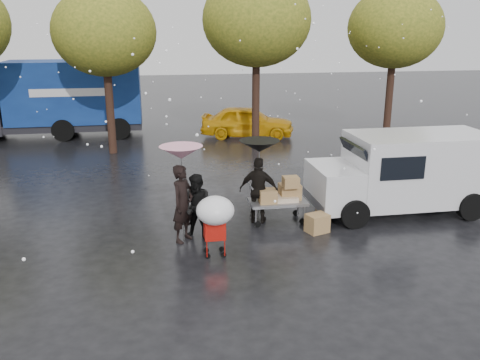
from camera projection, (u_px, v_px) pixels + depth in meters
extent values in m
plane|color=black|center=(236.00, 245.00, 12.12)|extent=(90.00, 90.00, 0.00)
imported|color=black|center=(183.00, 204.00, 12.11)|extent=(0.79, 0.83, 1.90)
imported|color=black|center=(198.00, 207.00, 12.23)|extent=(1.00, 0.93, 1.64)
imported|color=black|center=(259.00, 190.00, 13.28)|extent=(1.13, 0.79, 1.77)
cylinder|color=#4C4C4C|center=(183.00, 198.00, 12.06)|extent=(0.02, 0.02, 2.21)
cone|color=#EC618C|center=(181.00, 152.00, 11.74)|extent=(1.01, 1.01, 0.30)
sphere|color=#4C4C4C|center=(181.00, 151.00, 11.73)|extent=(0.06, 0.06, 0.06)
cylinder|color=#4C4C4C|center=(259.00, 185.00, 13.24)|extent=(0.02, 0.02, 2.08)
cone|color=black|center=(259.00, 146.00, 12.94)|extent=(1.05, 1.05, 0.30)
sphere|color=#4C4C4C|center=(259.00, 145.00, 12.93)|extent=(0.06, 0.06, 0.06)
cube|color=slate|center=(278.00, 202.00, 13.44)|extent=(1.50, 0.80, 0.08)
cylinder|color=slate|center=(250.00, 194.00, 13.25)|extent=(0.04, 0.04, 0.60)
cube|color=olive|center=(290.00, 191.00, 13.52)|extent=(0.55, 0.45, 0.40)
cube|color=olive|center=(268.00, 196.00, 13.23)|extent=(0.45, 0.40, 0.35)
cube|color=olive|center=(291.00, 182.00, 13.18)|extent=(0.40, 0.35, 0.28)
cube|color=tan|center=(280.00, 198.00, 13.42)|extent=(0.90, 0.55, 0.12)
cylinder|color=black|center=(258.00, 224.00, 13.18)|extent=(0.16, 0.05, 0.16)
cylinder|color=black|center=(253.00, 216.00, 13.78)|extent=(0.16, 0.05, 0.16)
cylinder|color=black|center=(302.00, 221.00, 13.37)|extent=(0.16, 0.05, 0.16)
cylinder|color=black|center=(296.00, 213.00, 13.98)|extent=(0.16, 0.05, 0.16)
cube|color=#A81009|center=(215.00, 228.00, 11.40)|extent=(0.47, 0.41, 0.45)
cylinder|color=#A81009|center=(215.00, 216.00, 11.12)|extent=(0.42, 0.02, 0.02)
cylinder|color=#4C4C4C|center=(215.00, 219.00, 11.14)|extent=(0.02, 0.02, 0.60)
ellipsoid|color=white|center=(215.00, 211.00, 11.08)|extent=(0.84, 0.84, 0.63)
cylinder|color=black|center=(208.00, 256.00, 11.40)|extent=(0.12, 0.04, 0.12)
cylinder|color=black|center=(206.00, 250.00, 11.70)|extent=(0.12, 0.04, 0.12)
cylinder|color=black|center=(224.00, 255.00, 11.45)|extent=(0.12, 0.04, 0.12)
cylinder|color=black|center=(222.00, 249.00, 11.76)|extent=(0.12, 0.04, 0.12)
cube|color=silver|center=(418.00, 168.00, 14.07)|extent=(3.80, 2.00, 1.90)
cube|color=silver|center=(335.00, 186.00, 13.80)|extent=(1.20, 1.95, 1.10)
cube|color=black|center=(356.00, 155.00, 13.64)|extent=(0.37, 1.70, 0.67)
cube|color=slate|center=(315.00, 201.00, 13.82)|extent=(0.12, 1.90, 0.25)
cylinder|color=black|center=(354.00, 214.00, 13.07)|extent=(0.76, 0.28, 0.76)
cylinder|color=black|center=(329.00, 191.00, 14.86)|extent=(0.76, 0.28, 0.76)
cylinder|color=black|center=(471.00, 206.00, 13.61)|extent=(0.76, 0.28, 0.76)
cylinder|color=black|center=(433.00, 185.00, 15.40)|extent=(0.76, 0.28, 0.76)
cube|color=navy|center=(75.00, 91.00, 23.66)|extent=(6.00, 2.50, 2.80)
cube|color=black|center=(56.00, 125.00, 23.94)|extent=(8.00, 2.30, 0.35)
cube|color=silver|center=(71.00, 93.00, 22.44)|extent=(3.50, 0.03, 0.35)
cylinder|color=black|center=(120.00, 128.00, 23.36)|extent=(1.00, 0.30, 1.00)
cylinder|color=black|center=(122.00, 120.00, 25.53)|extent=(1.00, 0.30, 1.00)
cube|color=olive|center=(317.00, 223.00, 12.83)|extent=(0.63, 0.57, 0.47)
cube|color=olive|center=(324.00, 208.00, 14.11)|extent=(0.50, 0.43, 0.34)
imported|color=orange|center=(247.00, 122.00, 23.73)|extent=(4.58, 2.71, 1.46)
cylinder|color=black|center=(109.00, 98.00, 20.33)|extent=(0.32, 0.32, 4.48)
ellipsoid|color=#3F4E16|center=(104.00, 32.00, 19.59)|extent=(4.00, 4.00, 3.40)
cylinder|color=black|center=(256.00, 90.00, 21.25)|extent=(0.32, 0.32, 4.90)
ellipsoid|color=#3F4E16|center=(257.00, 20.00, 20.44)|extent=(4.40, 4.40, 3.74)
cylinder|color=black|center=(390.00, 90.00, 22.27)|extent=(0.32, 0.32, 4.62)
ellipsoid|color=#3F4E16|center=(395.00, 28.00, 21.50)|extent=(4.00, 4.00, 3.40)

